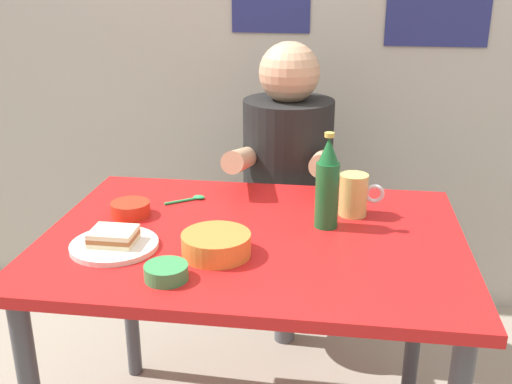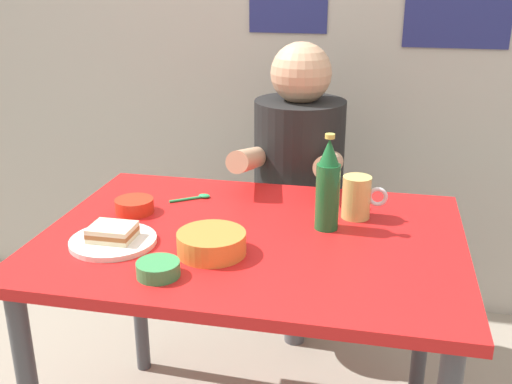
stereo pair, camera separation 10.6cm
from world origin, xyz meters
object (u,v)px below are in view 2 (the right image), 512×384
Objects in this scene: plate_orange at (113,241)px; sandwich at (112,232)px; dining_table at (252,266)px; stool at (296,262)px; person_seated at (299,158)px; beer_bottle at (328,187)px; beer_mug at (357,197)px; soup_bowl_orange at (212,242)px.

sandwich is (0.00, 0.00, 0.02)m from plate_orange.
dining_table is 0.70m from stool.
person_seated is at bearing 64.10° from sandwich.
person_seated reaches higher than sandwich.
sandwich is 0.42× the size of beer_bottle.
beer_mug is 0.74× the size of soup_bowl_orange.
plate_orange is 1.75× the size of beer_mug.
beer_mug is (0.59, 0.31, 0.03)m from sandwich.
beer_bottle reaches higher than stool.
person_seated is 0.76m from soup_bowl_orange.
plate_orange is at bearing -90.00° from sandwich.
dining_table is at bearing 21.75° from sandwich.
person_seated is 3.27× the size of plate_orange.
beer_bottle reaches higher than dining_table.
beer_bottle is (0.52, 0.21, 0.09)m from sandwich.
person_seated is 0.84m from sandwich.
beer_mug is (0.23, -0.46, 0.45)m from stool.
soup_bowl_orange reaches higher than plate_orange.
soup_bowl_orange is (-0.10, -0.76, 0.42)m from stool.
stool is at bearing 90.00° from person_seated.
person_seated reaches higher than plate_orange.
person_seated is at bearing 106.02° from beer_bottle.
stool is at bearing 82.24° from soup_bowl_orange.
beer_bottle is 0.35m from soup_bowl_orange.
beer_bottle is at bearing 22.23° from plate_orange.
soup_bowl_orange reaches higher than dining_table.
beer_mug is at bearing -63.27° from stool.
dining_table is at bearing 21.75° from plate_orange.
sandwich is at bearing -115.90° from person_seated.
soup_bowl_orange is at bearing -97.87° from person_seated.
beer_mug is 0.13m from beer_bottle.
stool is (0.03, 0.63, -0.30)m from dining_table.
stool is at bearing 64.43° from plate_orange.
dining_table is 6.47× the size of soup_bowl_orange.
sandwich is 0.57m from beer_bottle.
stool is 0.68m from beer_mug.
soup_bowl_orange is at bearing -118.20° from dining_table.
stool is at bearing 116.73° from beer_mug.
soup_bowl_orange is (0.26, -0.00, 0.02)m from plate_orange.
beer_bottle is (0.19, 0.08, 0.21)m from dining_table.
dining_table is 0.63m from person_seated.
soup_bowl_orange is (-0.07, -0.13, 0.12)m from dining_table.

